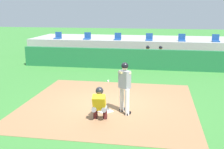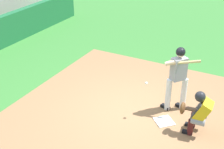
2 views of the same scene
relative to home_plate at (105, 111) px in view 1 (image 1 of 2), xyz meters
name	(u,v)px [view 1 (image 1 of 2)]	position (x,y,z in m)	size (l,w,h in m)	color
ground_plane	(109,104)	(0.00, 0.80, -0.02)	(80.00, 80.00, 0.00)	#387A33
dirt_infield	(109,104)	(0.00, 0.80, -0.02)	(6.40, 6.40, 0.01)	#936B47
home_plate	(105,111)	(0.00, 0.00, 0.00)	(0.44, 0.44, 0.02)	white
batter_at_plate	(124,85)	(0.69, -0.04, 1.01)	(0.53, 0.91, 1.80)	silver
catcher_crouched	(99,102)	(-0.02, -0.79, 0.59)	(0.50, 1.71, 1.13)	gray
dugout_wall	(128,59)	(0.00, 7.30, 0.58)	(13.00, 0.30, 1.20)	#1E6638
dugout_bench	(130,62)	(0.00, 8.30, 0.20)	(11.80, 0.44, 0.45)	olive
dugout_player_0	(147,56)	(1.09, 8.14, 0.65)	(0.49, 0.70, 1.30)	#939399
dugout_player_1	(160,56)	(1.88, 8.14, 0.65)	(0.49, 0.70, 1.30)	#939399
stands_platform	(135,47)	(0.00, 11.70, 0.68)	(15.00, 4.40, 1.40)	#9E9E99
stadium_seat_0	(58,37)	(-5.42, 10.18, 1.51)	(0.46, 0.46, 0.48)	#1E478C
stadium_seat_1	(87,37)	(-3.25, 10.18, 1.51)	(0.46, 0.46, 0.48)	#1E478C
stadium_seat_2	(118,38)	(-1.08, 10.18, 1.51)	(0.46, 0.46, 0.48)	#1E478C
stadium_seat_3	(149,38)	(1.08, 10.18, 1.51)	(0.46, 0.46, 0.48)	#1E478C
stadium_seat_4	(182,39)	(3.25, 10.18, 1.51)	(0.46, 0.46, 0.48)	#1E478C
stadium_seat_5	(216,40)	(5.42, 10.18, 1.51)	(0.46, 0.46, 0.48)	#1E478C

